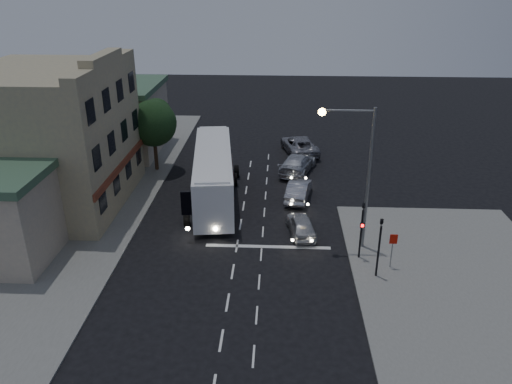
# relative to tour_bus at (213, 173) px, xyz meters

# --- Properties ---
(ground) EXTENTS (120.00, 120.00, 0.00)m
(ground) POSITION_rel_tour_bus_xyz_m (2.36, -9.20, -2.15)
(ground) COLOR black
(sidewalk_near) EXTENTS (12.00, 24.00, 0.12)m
(sidewalk_near) POSITION_rel_tour_bus_xyz_m (15.36, -13.20, -2.09)
(sidewalk_near) COLOR slate
(sidewalk_near) RESTS_ON ground
(sidewalk_far) EXTENTS (12.00, 50.00, 0.12)m
(sidewalk_far) POSITION_rel_tour_bus_xyz_m (-10.64, -1.20, -2.09)
(sidewalk_far) COLOR slate
(sidewalk_far) RESTS_ON ground
(road_markings) EXTENTS (8.00, 30.55, 0.01)m
(road_markings) POSITION_rel_tour_bus_xyz_m (3.65, -5.89, -2.15)
(road_markings) COLOR silver
(road_markings) RESTS_ON ground
(tour_bus) EXTENTS (4.27, 13.24, 3.98)m
(tour_bus) POSITION_rel_tour_bus_xyz_m (0.00, 0.00, 0.00)
(tour_bus) COLOR white
(tour_bus) RESTS_ON ground
(car_suv) EXTENTS (2.17, 4.14, 1.34)m
(car_suv) POSITION_rel_tour_bus_xyz_m (6.51, -5.40, -1.48)
(car_suv) COLOR beige
(car_suv) RESTS_ON ground
(car_sedan_a) EXTENTS (2.32, 4.67, 1.47)m
(car_sedan_a) POSITION_rel_tour_bus_xyz_m (6.51, 0.28, -1.42)
(car_sedan_a) COLOR #ADADB4
(car_sedan_a) RESTS_ON ground
(car_sedan_b) EXTENTS (3.86, 6.05, 1.63)m
(car_sedan_b) POSITION_rel_tour_bus_xyz_m (6.60, 5.99, -1.34)
(car_sedan_b) COLOR #B6B8BF
(car_sedan_b) RESTS_ON ground
(car_sedan_c) EXTENTS (4.01, 6.43, 1.66)m
(car_sedan_c) POSITION_rel_tour_bus_xyz_m (6.91, 11.04, -1.33)
(car_sedan_c) COLOR gray
(car_sedan_c) RESTS_ON ground
(traffic_signal_main) EXTENTS (0.25, 0.35, 4.10)m
(traffic_signal_main) POSITION_rel_tour_bus_xyz_m (9.96, -8.42, 0.27)
(traffic_signal_main) COLOR black
(traffic_signal_main) RESTS_ON sidewalk_near
(traffic_signal_side) EXTENTS (0.18, 0.15, 4.10)m
(traffic_signal_side) POSITION_rel_tour_bus_xyz_m (10.66, -10.40, 0.27)
(traffic_signal_side) COLOR black
(traffic_signal_side) RESTS_ON sidewalk_near
(regulatory_sign) EXTENTS (0.45, 0.12, 2.20)m
(regulatory_sign) POSITION_rel_tour_bus_xyz_m (11.66, -9.44, -0.56)
(regulatory_sign) COLOR slate
(regulatory_sign) RESTS_ON sidewalk_near
(streetlight) EXTENTS (3.32, 0.44, 9.00)m
(streetlight) POSITION_rel_tour_bus_xyz_m (9.70, -7.00, 3.58)
(streetlight) COLOR slate
(streetlight) RESTS_ON sidewalk_near
(main_building) EXTENTS (10.12, 12.00, 11.00)m
(main_building) POSITION_rel_tour_bus_xyz_m (-11.60, -1.20, 3.01)
(main_building) COLOR tan
(main_building) RESTS_ON sidewalk_far
(low_building_north) EXTENTS (9.40, 9.40, 6.50)m
(low_building_north) POSITION_rel_tour_bus_xyz_m (-11.14, 10.80, 1.24)
(low_building_north) COLOR #B9A991
(low_building_north) RESTS_ON sidewalk_far
(street_tree) EXTENTS (4.00, 4.00, 6.20)m
(street_tree) POSITION_rel_tour_bus_xyz_m (-5.85, 5.82, 2.34)
(street_tree) COLOR black
(street_tree) RESTS_ON sidewalk_far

